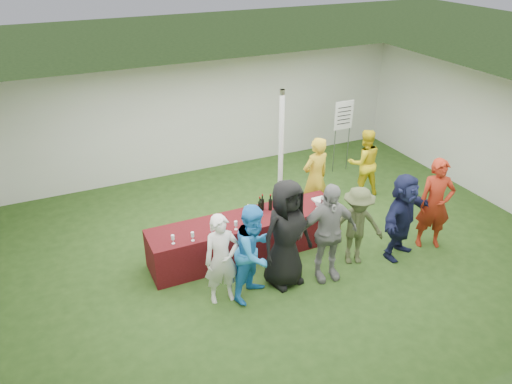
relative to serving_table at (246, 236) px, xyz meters
name	(u,v)px	position (x,y,z in m)	size (l,w,h in m)	color
ground	(284,247)	(0.75, -0.11, -0.38)	(60.00, 60.00, 0.00)	#284719
tent	(281,155)	(1.25, 1.09, 0.98)	(10.00, 10.00, 10.00)	white
serving_table	(246,236)	(0.00, 0.00, 0.00)	(3.60, 0.80, 0.75)	#5D1217
wine_bottles	(277,202)	(0.69, 0.14, 0.50)	(0.84, 0.16, 0.32)	black
wine_glasses	(240,223)	(-0.23, -0.25, 0.49)	(2.86, 0.13, 0.16)	silver
water_bottle	(248,211)	(0.08, 0.08, 0.48)	(0.07, 0.07, 0.23)	silver
bar_towel	(319,199)	(1.56, 0.05, 0.39)	(0.25, 0.18, 0.03)	white
dump_bucket	(326,202)	(1.56, -0.22, 0.46)	(0.22, 0.22, 0.18)	slate
wine_list_sign	(343,121)	(3.60, 2.38, 0.94)	(0.50, 0.03, 1.80)	slate
staff_pourer	(315,178)	(1.85, 0.70, 0.51)	(0.64, 0.42, 1.76)	gold
staff_back	(364,163)	(3.36, 1.10, 0.40)	(0.76, 0.59, 1.55)	yellow
customer_0	(222,259)	(-0.87, -1.04, 0.41)	(0.57, 0.38, 1.57)	white
customer_1	(254,252)	(-0.35, -1.14, 0.46)	(0.81, 0.63, 1.67)	#2789DE
customer_2	(286,234)	(0.26, -1.05, 0.58)	(0.94, 0.61, 1.92)	black
customer_3	(328,233)	(0.96, -1.22, 0.52)	(1.05, 0.44, 1.80)	gray
customer_4	(357,226)	(1.67, -1.06, 0.38)	(0.97, 0.56, 1.50)	#474F2D
customer_5	(402,216)	(2.54, -1.20, 0.45)	(1.52, 0.49, 1.64)	#181C40
customer_6	(435,204)	(3.30, -1.19, 0.51)	(0.65, 0.43, 1.78)	maroon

